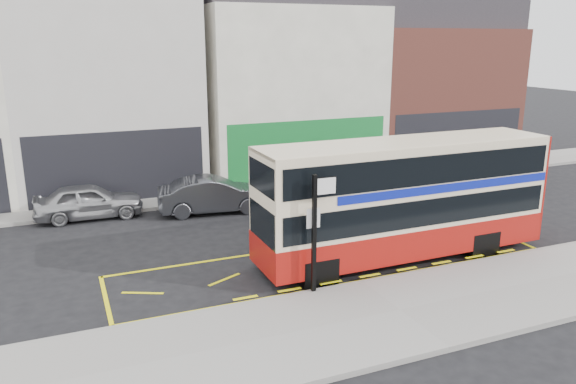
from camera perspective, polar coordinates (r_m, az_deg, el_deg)
name	(u,v)px	position (r m, az deg, el deg)	size (l,w,h in m)	color
ground	(356,281)	(17.01, 6.95, -8.96)	(120.00, 120.00, 0.00)	black
pavement	(400,312)	(15.22, 11.29, -11.88)	(40.00, 4.00, 0.15)	gray
kerb	(363,284)	(16.68, 7.60, -9.20)	(40.00, 0.15, 0.15)	gray
far_pavement	(242,190)	(26.55, -4.74, 0.19)	(50.00, 3.00, 0.15)	gray
road_markings	(332,262)	(18.29, 4.48, -7.09)	(14.00, 3.40, 0.01)	#FFF30D
terrace_left	(103,75)	(28.56, -18.32, 11.23)	(8.00, 8.01, 11.80)	silver
terrace_green_shop	(279,76)	(30.64, -0.94, 11.73)	(9.00, 8.01, 11.30)	white
terrace_right	(419,81)	(35.00, 13.15, 10.96)	(9.00, 8.01, 10.30)	#9E4D3F
double_decker_bus	(405,198)	(18.34, 11.78, -0.57)	(9.76, 2.33, 3.89)	beige
bus_stop_post	(316,223)	(15.24, 2.90, -3.18)	(0.83, 0.14, 3.33)	black
car_silver	(89,201)	(23.76, -19.58, -0.87)	(1.68, 4.17, 1.42)	#A3A4A8
car_grey	(214,195)	(23.35, -7.57, -0.29)	(1.58, 4.52, 1.49)	#393B40
car_white	(418,168)	(29.35, 13.12, 2.40)	(1.75, 4.30, 1.25)	white
street_tree_right	(363,113)	(29.67, 7.60, 7.92)	(2.20, 2.20, 4.75)	#301E15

